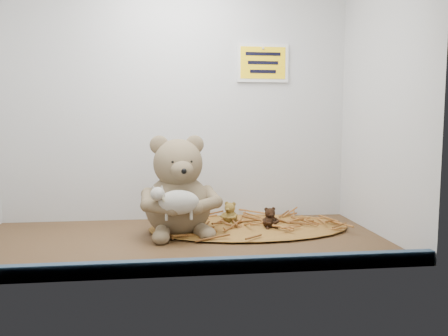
{
  "coord_description": "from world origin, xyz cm",
  "views": [
    {
      "loc": [
        -2.48,
        -124.12,
        33.92
      ],
      "look_at": [
        13.0,
        2.56,
        20.77
      ],
      "focal_mm": 35.0,
      "sensor_mm": 36.0,
      "label": 1
    }
  ],
  "objects": [
    {
      "name": "wall_sign",
      "position": [
        30.0,
        29.4,
        55.0
      ],
      "size": [
        16.0,
        1.2,
        11.0
      ],
      "primitive_type": "cube",
      "color": "yellow",
      "rests_on": "back_wall"
    },
    {
      "name": "mini_teddy_brown",
      "position": [
        28.25,
        8.23,
        4.57
      ],
      "size": [
        5.92,
        6.18,
        6.63
      ],
      "primitive_type": null,
      "rotation": [
        0.0,
        0.0,
        0.11
      ],
      "color": "black",
      "rests_on": "straw_bed"
    },
    {
      "name": "straw_bed",
      "position": [
        22.47,
        12.16,
        0.63
      ],
      "size": [
        64.69,
        37.56,
        1.25
      ],
      "primitive_type": "ellipsoid",
      "color": "brown",
      "rests_on": "shelf_floor"
    },
    {
      "name": "front_rail",
      "position": [
        0.0,
        -28.8,
        1.8
      ],
      "size": [
        119.28,
        2.2,
        3.6
      ],
      "primitive_type": "cube",
      "color": "#37546A",
      "rests_on": "shelf_floor"
    },
    {
      "name": "main_teddy",
      "position": [
        -0.47,
        8.54,
        15.12
      ],
      "size": [
        28.06,
        29.19,
        30.25
      ],
      "primitive_type": null,
      "rotation": [
        0.0,
        0.0,
        0.15
      ],
      "color": "olive",
      "rests_on": "shelf_floor"
    },
    {
      "name": "mini_teddy_tan",
      "position": [
        16.68,
        16.1,
        4.85
      ],
      "size": [
        8.19,
        8.29,
        7.19
      ],
      "primitive_type": null,
      "rotation": [
        0.0,
        0.0,
        -0.57
      ],
      "color": "olive",
      "rests_on": "straw_bed"
    },
    {
      "name": "alcove_shell",
      "position": [
        0.0,
        9.0,
        45.0
      ],
      "size": [
        120.4,
        60.2,
        90.4
      ],
      "color": "#432E17",
      "rests_on": "ground"
    },
    {
      "name": "toy_lamb",
      "position": [
        -0.47,
        -2.3,
        11.7
      ],
      "size": [
        15.04,
        9.18,
        9.72
      ],
      "primitive_type": null,
      "color": "#B3ADA0",
      "rests_on": "main_teddy"
    }
  ]
}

